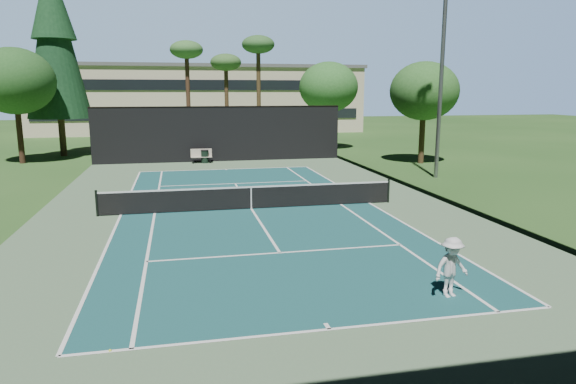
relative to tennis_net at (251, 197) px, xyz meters
name	(u,v)px	position (x,y,z in m)	size (l,w,h in m)	color
ground	(251,209)	(0.00, 0.00, -0.56)	(160.00, 160.00, 0.00)	#28501E
apron_slab	(251,209)	(0.00, 0.00, -0.55)	(18.00, 32.00, 0.01)	#567652
court_surface	(251,209)	(0.00, 0.00, -0.55)	(10.97, 23.77, 0.01)	#194F50
court_lines	(251,209)	(0.00, 0.00, -0.54)	(11.07, 23.87, 0.01)	white
tennis_net	(251,197)	(0.00, 0.00, 0.00)	(12.90, 0.10, 1.10)	black
fence	(250,164)	(0.00, 0.06, 1.45)	(18.04, 32.05, 4.03)	black
player	(451,267)	(3.50, -10.74, 0.21)	(1.00, 0.57, 1.54)	silver
tennis_ball_a	(110,351)	(-4.52, -11.88, -0.53)	(0.06, 0.06, 0.06)	#D0DE32
tennis_ball_b	(209,197)	(-1.68, 2.94, -0.52)	(0.08, 0.08, 0.08)	#D2E133
tennis_ball_c	(230,189)	(-0.48, 4.69, -0.52)	(0.07, 0.07, 0.07)	#CEF537
tennis_ball_d	(148,202)	(-4.50, 2.36, -0.52)	(0.07, 0.07, 0.07)	yellow
park_bench	(201,156)	(-1.42, 15.36, -0.01)	(1.50, 0.45, 1.02)	beige
trash_bin	(205,156)	(-1.18, 15.32, -0.08)	(0.56, 0.56, 0.95)	black
pine_tree	(54,32)	(-12.00, 22.00, 9.00)	(4.80, 4.80, 15.00)	#47341E
palm_a	(187,54)	(-2.00, 24.00, 7.63)	(2.80, 2.80, 9.32)	#4A2F1F
palm_b	(226,66)	(1.50, 26.00, 6.80)	(2.80, 2.80, 8.42)	#4D3621
palm_c	(258,49)	(4.00, 23.00, 8.05)	(2.80, 2.80, 9.77)	#4F3A22
decid_tree_a	(329,87)	(10.00, 22.00, 4.86)	(5.12, 5.12, 7.62)	#4C2F20
decid_tree_b	(424,91)	(14.00, 12.00, 4.52)	(4.80, 4.80, 7.14)	#4B3720
decid_tree_c	(15,81)	(-14.00, 18.00, 5.21)	(5.44, 5.44, 8.09)	#3F271B
campus_building	(200,98)	(0.00, 45.98, 3.65)	(40.50, 12.50, 8.30)	beige
light_pole	(442,67)	(12.00, 6.00, 5.90)	(0.90, 0.25, 12.22)	gray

